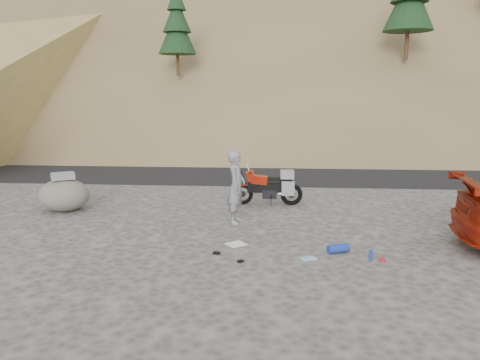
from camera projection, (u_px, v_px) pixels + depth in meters
name	position (u px, v px, depth m)	size (l,w,h in m)	color
ground	(227.00, 231.00, 11.50)	(140.00, 140.00, 0.00)	#474341
road	(248.00, 171.00, 20.32)	(120.00, 7.00, 0.05)	black
hillside	(265.00, 18.00, 49.50)	(120.00, 73.00, 46.72)	brown
motorcycle	(271.00, 187.00, 14.11)	(2.13, 0.65, 1.27)	black
man	(236.00, 222.00, 12.26)	(0.70, 0.46, 1.91)	gray
boulder	(64.00, 194.00, 13.36)	(1.73, 1.59, 1.11)	#5B554E
small_rock	(71.00, 201.00, 13.71)	(0.82, 0.77, 0.42)	#5B554E
gear_white_cloth	(236.00, 244.00, 10.49)	(0.40, 0.36, 0.01)	white
gear_blue_mat	(338.00, 249.00, 9.92)	(0.19, 0.19, 0.47)	navy
gear_bottle	(371.00, 255.00, 9.47)	(0.08, 0.08, 0.21)	navy
gear_funnel	(382.00, 258.00, 9.40)	(0.12, 0.12, 0.15)	red
gear_glove_a	(217.00, 253.00, 9.87)	(0.14, 0.10, 0.04)	black
gear_glove_b	(240.00, 261.00, 9.40)	(0.11, 0.09, 0.04)	black
gear_blue_cloth	(308.00, 258.00, 9.59)	(0.31, 0.23, 0.01)	#89BAD5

